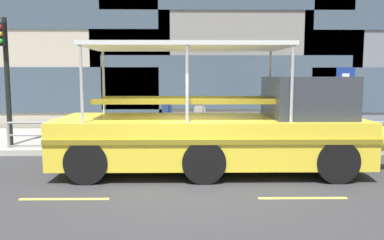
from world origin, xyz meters
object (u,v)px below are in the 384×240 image
traffic_light_pole (6,69)px  duck_tour_boat (230,130)px  parking_sign (344,92)px  pedestrian_mid_left (200,117)px  pedestrian_near_bow (292,113)px  pedestrian_mid_right (167,115)px

traffic_light_pole → duck_tour_boat: (6.95, -2.72, -1.62)m
traffic_light_pole → parking_sign: traffic_light_pole is taller
traffic_light_pole → duck_tour_boat: bearing=-21.4°
duck_tour_boat → pedestrian_mid_left: size_ratio=6.36×
pedestrian_near_bow → traffic_light_pole: bearing=-173.3°
pedestrian_near_bow → pedestrian_mid_left: pedestrian_near_bow is taller
pedestrian_mid_left → pedestrian_mid_right: size_ratio=0.96×
traffic_light_pole → pedestrian_mid_right: bearing=7.0°
traffic_light_pole → pedestrian_mid_left: 6.47m
pedestrian_mid_left → pedestrian_mid_right: pedestrian_mid_right is taller
pedestrian_near_bow → pedestrian_mid_left: size_ratio=1.06×
pedestrian_near_bow → pedestrian_mid_right: bearing=-173.7°
traffic_light_pole → pedestrian_mid_left: bearing=3.2°
parking_sign → traffic_light_pole: bearing=-179.8°
parking_sign → duck_tour_boat: 4.99m
traffic_light_pole → pedestrian_near_bow: (9.61, 1.12, -1.54)m
duck_tour_boat → pedestrian_mid_right: size_ratio=6.09×
parking_sign → pedestrian_near_bow: (-1.40, 1.08, -0.77)m
traffic_light_pole → pedestrian_near_bow: traffic_light_pole is taller
pedestrian_near_bow → pedestrian_mid_left: (-3.35, -0.77, -0.06)m
pedestrian_near_bow → pedestrian_mid_right: (-4.47, -0.49, -0.02)m
parking_sign → pedestrian_mid_left: bearing=176.2°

